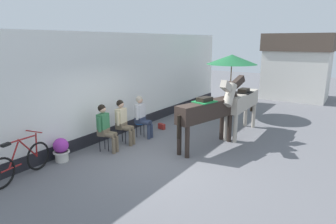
% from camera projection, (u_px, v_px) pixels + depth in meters
% --- Properties ---
extents(ground_plane, '(40.00, 40.00, 0.00)m').
position_uv_depth(ground_plane, '(205.00, 132.00, 10.25)').
color(ground_plane, slate).
extents(pub_facade_wall, '(0.34, 14.00, 3.40)m').
position_uv_depth(pub_facade_wall, '(121.00, 88.00, 10.02)').
color(pub_facade_wall, white).
rests_on(pub_facade_wall, ground_plane).
extents(distant_cottage, '(3.40, 2.60, 3.50)m').
position_uv_depth(distant_cottage, '(297.00, 66.00, 15.74)').
color(distant_cottage, silver).
rests_on(distant_cottage, ground_plane).
extents(seated_visitor_near, '(0.61, 0.48, 1.39)m').
position_uv_depth(seated_visitor_near, '(105.00, 126.00, 8.32)').
color(seated_visitor_near, black).
rests_on(seated_visitor_near, ground_plane).
extents(seated_visitor_middle, '(0.61, 0.49, 1.39)m').
position_uv_depth(seated_visitor_middle, '(123.00, 120.00, 8.94)').
color(seated_visitor_middle, black).
rests_on(seated_visitor_middle, ground_plane).
extents(seated_visitor_far, '(0.61, 0.49, 1.39)m').
position_uv_depth(seated_visitor_far, '(142.00, 114.00, 9.57)').
color(seated_visitor_far, '#194C99').
rests_on(seated_visitor_far, ground_plane).
extents(saddled_horse_near, '(1.01, 2.94, 2.06)m').
position_uv_depth(saddled_horse_near, '(209.00, 110.00, 8.58)').
color(saddled_horse_near, '#2D231E').
rests_on(saddled_horse_near, ground_plane).
extents(saddled_horse_far, '(0.51, 3.00, 2.06)m').
position_uv_depth(saddled_horse_far, '(241.00, 101.00, 9.73)').
color(saddled_horse_far, '#B2A899').
rests_on(saddled_horse_far, ground_plane).
extents(flower_planter_near, '(0.43, 0.43, 0.64)m').
position_uv_depth(flower_planter_near, '(61.00, 149.00, 7.72)').
color(flower_planter_near, beige).
rests_on(flower_planter_near, ground_plane).
extents(leaning_bicycle, '(0.56, 1.73, 1.02)m').
position_uv_depth(leaning_bicycle, '(21.00, 162.00, 6.74)').
color(leaning_bicycle, black).
rests_on(leaning_bicycle, ground_plane).
extents(cafe_parasol, '(2.10, 2.10, 2.58)m').
position_uv_depth(cafe_parasol, '(232.00, 60.00, 12.06)').
color(cafe_parasol, black).
rests_on(cafe_parasol, ground_plane).
extents(satchel_bag, '(0.30, 0.18, 0.20)m').
position_uv_depth(satchel_bag, '(162.00, 126.00, 10.59)').
color(satchel_bag, maroon).
rests_on(satchel_bag, ground_plane).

